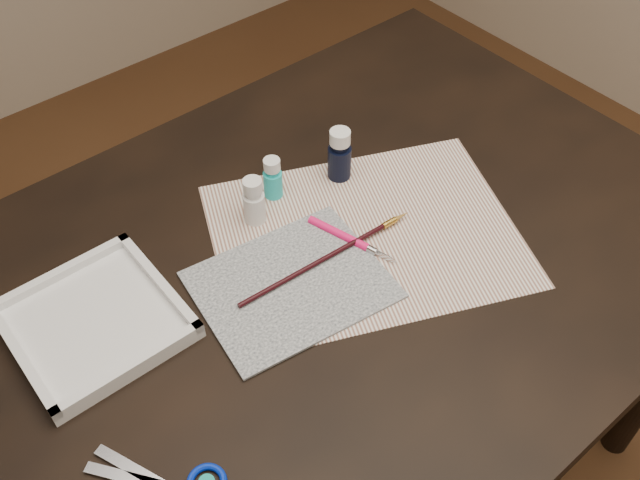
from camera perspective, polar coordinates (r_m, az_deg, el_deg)
ground at (r=1.75m, az=0.00°, el=-18.28°), size 3.50×3.50×0.02m
table at (r=1.41m, az=0.00°, el=-11.80°), size 1.30×0.90×0.75m
paper at (r=1.14m, az=3.63°, el=0.42°), size 0.58×0.53×0.00m
canvas at (r=1.07m, az=-2.32°, el=-3.59°), size 0.30×0.26×0.00m
paint_bottle_white at (r=1.14m, az=-5.31°, el=3.14°), size 0.04×0.04×0.09m
paint_bottle_cyan at (r=1.18m, az=-3.81°, el=4.97°), size 0.04×0.04×0.08m
paint_bottle_navy at (r=1.21m, az=1.58°, el=6.85°), size 0.05×0.05×0.10m
paintbrush at (r=1.09m, az=0.69°, el=-1.31°), size 0.32×0.03×0.01m
craft_knife at (r=1.12m, az=2.62°, el=-0.03°), size 0.06×0.16×0.01m
palette_tray at (r=1.06m, az=-17.60°, el=-6.16°), size 0.23×0.23×0.03m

